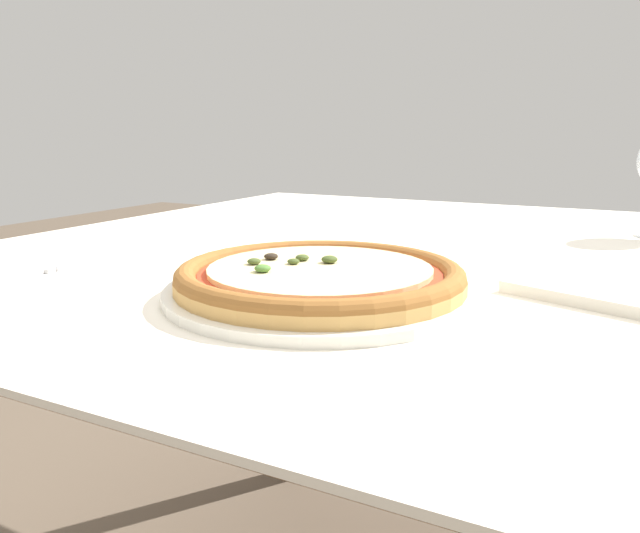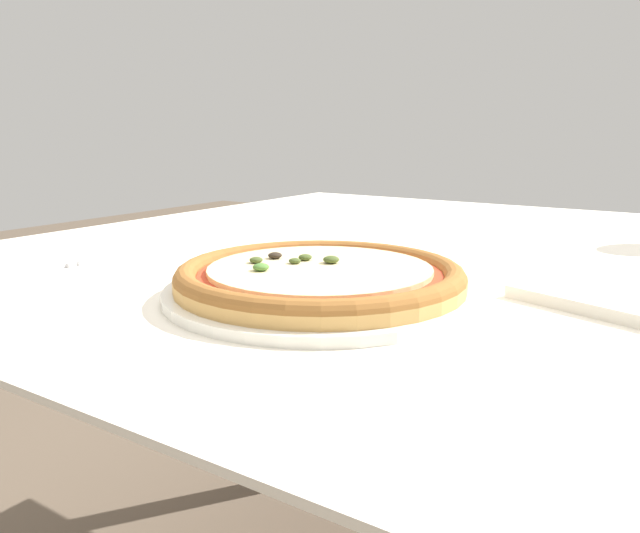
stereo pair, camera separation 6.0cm
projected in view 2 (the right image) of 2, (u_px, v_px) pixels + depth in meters
The scene contains 4 objects.
dining_table at pixel (477, 312), 0.82m from camera, with size 1.26×1.14×0.71m.
pizza_plate at pixel (320, 279), 0.60m from camera, with size 0.30×0.30×0.04m.
fork at pixel (48, 269), 0.72m from camera, with size 0.05×0.17×0.00m.
napkin_folded at pixel (609, 298), 0.58m from camera, with size 0.18×0.15×0.01m.
Camera 2 is at (0.26, -0.77, 0.87)m, focal length 35.00 mm.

